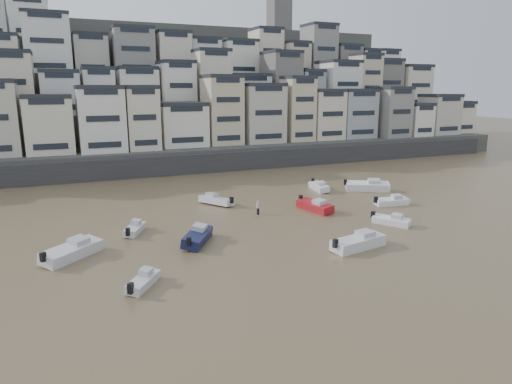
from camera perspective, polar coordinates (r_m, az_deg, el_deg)
name	(u,v)px	position (r m, az deg, el deg)	size (l,w,h in m)	color
harbor_wall	(187,164)	(83.34, -8.65, 3.51)	(140.00, 3.00, 3.50)	#38383A
hillside	(163,96)	(122.16, -11.50, 11.65)	(141.04, 66.00, 50.00)	#4C4C47
boat_a	(358,240)	(45.13, 12.68, -5.84)	(6.40, 2.09, 1.74)	silver
boat_b	(391,220)	(53.72, 16.56, -3.32)	(4.55, 1.49, 1.24)	white
boat_c	(198,235)	(45.92, -7.32, -5.36)	(6.03, 1.97, 1.64)	#14193F
boat_d	(392,200)	(62.64, 16.62, -0.99)	(4.93, 1.61, 1.34)	white
boat_e	(315,204)	(57.82, 7.35, -1.55)	(5.93, 1.94, 1.62)	maroon
boat_f	(135,228)	(50.35, -14.93, -4.32)	(4.40, 1.44, 1.20)	silver
boat_g	(368,185)	(70.26, 13.77, 0.88)	(6.96, 2.28, 1.90)	white
boat_h	(216,199)	(60.63, -4.99, -0.88)	(5.41, 1.77, 1.48)	silver
boat_i	(319,186)	(69.32, 7.86, 0.79)	(5.35, 1.75, 1.46)	silver
boat_j	(143,280)	(37.11, -13.95, -10.59)	(4.22, 1.38, 1.15)	silver
boat_k	(72,249)	(44.74, -22.05, -6.65)	(6.46, 2.11, 1.76)	silver
person_pink	(258,208)	(55.62, 0.25, -1.95)	(0.44, 0.44, 1.74)	#D2949B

